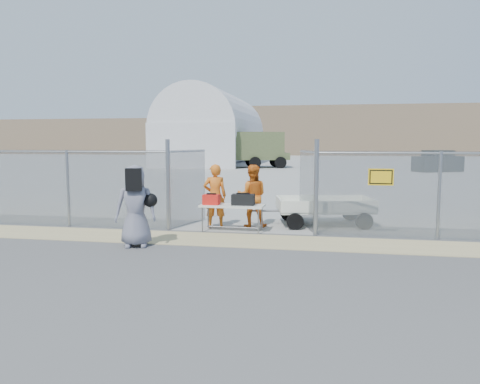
% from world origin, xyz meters
% --- Properties ---
extents(ground, '(160.00, 160.00, 0.00)m').
position_xyz_m(ground, '(0.00, 0.00, 0.00)').
color(ground, '#3F3F3F').
extents(tarmac_inside, '(160.00, 80.00, 0.01)m').
position_xyz_m(tarmac_inside, '(0.00, 42.00, 0.01)').
color(tarmac_inside, '#A09F98').
rests_on(tarmac_inside, ground).
extents(dirt_strip, '(44.00, 1.60, 0.01)m').
position_xyz_m(dirt_strip, '(0.00, 1.00, 0.01)').
color(dirt_strip, tan).
rests_on(dirt_strip, ground).
extents(distant_hills, '(140.00, 6.00, 9.00)m').
position_xyz_m(distant_hills, '(5.00, 78.00, 4.50)').
color(distant_hills, '#7F684F').
rests_on(distant_hills, ground).
extents(chain_link_fence, '(40.00, 0.20, 2.20)m').
position_xyz_m(chain_link_fence, '(0.00, 2.00, 1.10)').
color(chain_link_fence, gray).
rests_on(chain_link_fence, ground).
extents(quonset_hangar, '(9.00, 18.00, 8.00)m').
position_xyz_m(quonset_hangar, '(-10.00, 40.00, 4.00)').
color(quonset_hangar, silver).
rests_on(quonset_hangar, ground).
extents(folding_table, '(1.74, 0.76, 0.73)m').
position_xyz_m(folding_table, '(-0.24, 2.13, 0.37)').
color(folding_table, white).
rests_on(folding_table, ground).
extents(orange_bag, '(0.45, 0.31, 0.27)m').
position_xyz_m(orange_bag, '(-0.81, 2.09, 0.87)').
color(orange_bag, red).
rests_on(orange_bag, folding_table).
extents(black_duffel, '(0.61, 0.37, 0.29)m').
position_xyz_m(black_duffel, '(0.06, 2.16, 0.88)').
color(black_duffel, black).
rests_on(black_duffel, folding_table).
extents(security_worker_left, '(0.75, 0.59, 1.81)m').
position_xyz_m(security_worker_left, '(-0.84, 2.65, 0.90)').
color(security_worker_left, orange).
rests_on(security_worker_left, ground).
extents(security_worker_right, '(0.95, 0.78, 1.78)m').
position_xyz_m(security_worker_right, '(0.18, 2.95, 0.89)').
color(security_worker_right, orange).
rests_on(security_worker_right, ground).
extents(visitor, '(1.06, 0.84, 1.90)m').
position_xyz_m(visitor, '(-2.08, -0.07, 0.95)').
color(visitor, slate).
rests_on(visitor, ground).
extents(utility_trailer, '(3.83, 2.50, 0.86)m').
position_xyz_m(utility_trailer, '(2.21, 3.60, 0.43)').
color(utility_trailer, white).
rests_on(utility_trailer, ground).
extents(military_truck, '(7.50, 4.54, 3.36)m').
position_xyz_m(military_truck, '(-4.84, 33.59, 1.68)').
color(military_truck, '#556237').
rests_on(military_truck, ground).
extents(parked_vehicle_near, '(4.16, 3.23, 1.72)m').
position_xyz_m(parked_vehicle_near, '(11.16, 30.36, 0.86)').
color(parked_vehicle_near, '#2F332E').
rests_on(parked_vehicle_near, ground).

